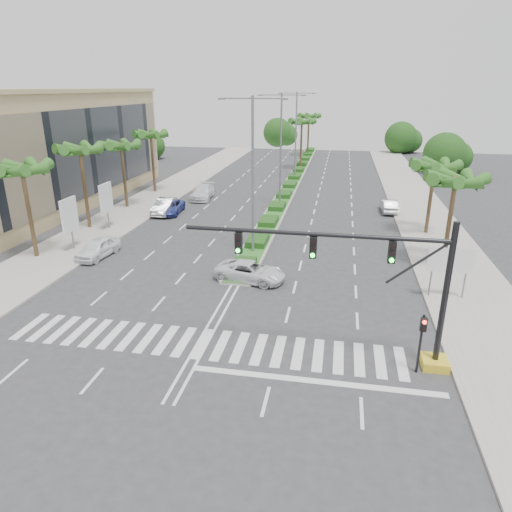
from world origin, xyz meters
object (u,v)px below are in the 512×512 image
Objects in this scene: car_right at (389,206)px; car_parked_a at (98,248)px; car_parked_b at (165,206)px; car_parked_c at (170,207)px; car_crossing at (250,271)px; car_parked_d at (203,192)px.

car_parked_a is at bearing 35.79° from car_right.
car_parked_c is at bearing 13.60° from car_parked_b.
car_crossing is at bearing -58.54° from car_parked_c.
car_parked_a is at bearing -98.79° from car_parked_c.
car_parked_b is 1.00× the size of car_crossing.
car_parked_b is at bearing -108.57° from car_parked_d.
car_parked_d is 25.39m from car_crossing.
car_right is (21.30, -2.45, -0.09)m from car_parked_d.
car_parked_b is 7.63m from car_parked_d.
car_parked_c is 1.00× the size of car_crossing.
car_parked_b reaches higher than car_parked_c.
car_parked_b is at bearing 10.01° from car_right.
car_parked_b reaches higher than car_parked_d.
car_parked_a is at bearing 90.76° from car_crossing.
car_right is at bearing 9.68° from car_parked_b.
car_parked_d reaches higher than car_crossing.
car_parked_c is at bearing 48.03° from car_crossing.
car_parked_a is 0.89× the size of car_parked_b.
car_crossing is at bearing -4.18° from car_parked_a.
car_parked_a is 0.80× the size of car_parked_d.
car_parked_d reaches higher than car_right.
car_parked_b reaches higher than car_parked_a.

